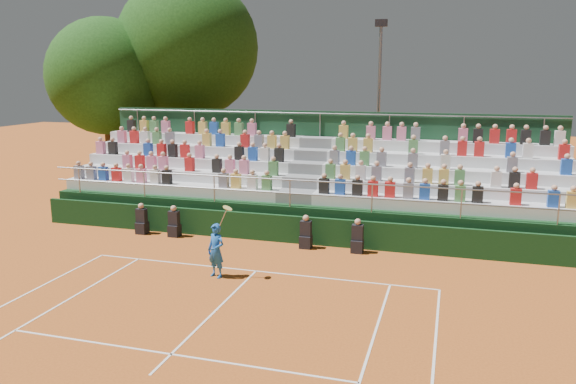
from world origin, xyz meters
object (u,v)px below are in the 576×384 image
(tennis_player, at_px, (216,250))
(tree_east, at_px, (188,48))
(floodlight_mast, at_px, (379,93))
(tree_west, at_px, (106,77))

(tennis_player, bearing_deg, tree_east, 118.42)
(tree_east, xyz_separation_m, floodlight_mast, (10.55, 0.26, -2.39))
(tennis_player, relative_size, tree_east, 0.20)
(tree_west, height_order, floodlight_mast, tree_west)
(tennis_player, relative_size, floodlight_mast, 0.26)
(tree_east, bearing_deg, floodlight_mast, 1.39)
(tree_west, relative_size, tree_east, 0.79)
(tennis_player, relative_size, tree_west, 0.25)
(floodlight_mast, bearing_deg, tree_west, -169.05)
(tree_west, distance_m, tree_east, 4.68)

